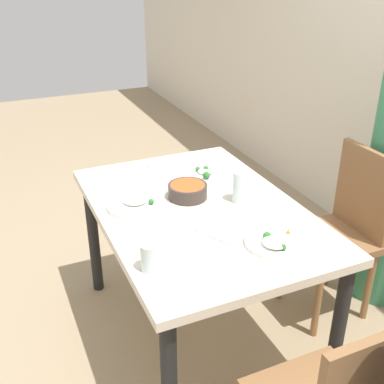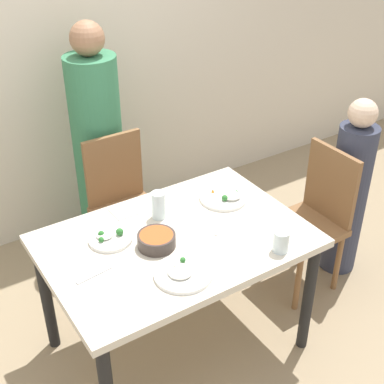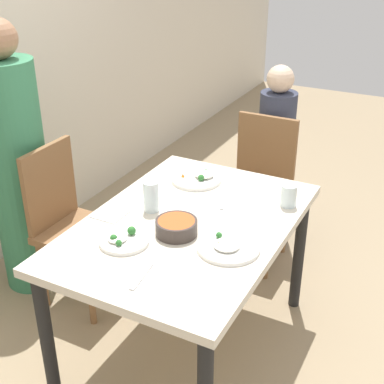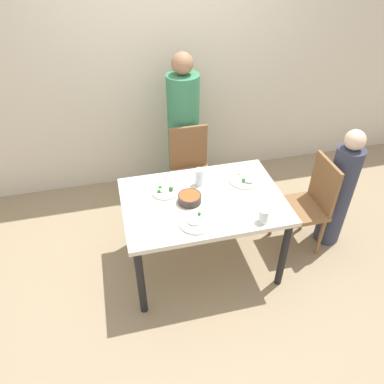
# 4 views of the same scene
# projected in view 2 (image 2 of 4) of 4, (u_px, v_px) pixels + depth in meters

# --- Properties ---
(ground_plane) EXTENTS (10.00, 10.00, 0.00)m
(ground_plane) POSITION_uv_depth(u_px,v_px,m) (178.00, 344.00, 3.02)
(ground_plane) COLOR #998466
(wall_back) EXTENTS (10.00, 0.06, 2.70)m
(wall_back) POSITION_uv_depth(u_px,v_px,m) (51.00, 42.00, 3.37)
(wall_back) COLOR beige
(wall_back) RESTS_ON ground_plane
(dining_table) EXTENTS (1.29, 0.88, 0.75)m
(dining_table) POSITION_uv_depth(u_px,v_px,m) (176.00, 252.00, 2.67)
(dining_table) COLOR beige
(dining_table) RESTS_ON ground_plane
(chair_adult_spot) EXTENTS (0.40, 0.40, 0.91)m
(chair_adult_spot) POSITION_uv_depth(u_px,v_px,m) (124.00, 203.00, 3.36)
(chair_adult_spot) COLOR brown
(chair_adult_spot) RESTS_ON ground_plane
(chair_child_spot) EXTENTS (0.40, 0.40, 0.91)m
(chair_child_spot) POSITION_uv_depth(u_px,v_px,m) (313.00, 216.00, 3.23)
(chair_child_spot) COLOR brown
(chair_child_spot) RESTS_ON ground_plane
(person_adult) EXTENTS (0.32, 0.32, 1.55)m
(person_adult) POSITION_uv_depth(u_px,v_px,m) (99.00, 151.00, 3.48)
(person_adult) COLOR #387F56
(person_adult) RESTS_ON ground_plane
(person_child) EXTENTS (0.23, 0.23, 1.19)m
(person_child) POSITION_uv_depth(u_px,v_px,m) (348.00, 194.00, 3.33)
(person_child) COLOR #33384C
(person_child) RESTS_ON ground_plane
(bowl_curry) EXTENTS (0.18, 0.18, 0.07)m
(bowl_curry) POSITION_uv_depth(u_px,v_px,m) (157.00, 240.00, 2.55)
(bowl_curry) COLOR #3D332D
(bowl_curry) RESTS_ON dining_table
(plate_rice_adult) EXTENTS (0.21, 0.21, 0.06)m
(plate_rice_adult) POSITION_uv_depth(u_px,v_px,m) (110.00, 238.00, 2.60)
(plate_rice_adult) COLOR white
(plate_rice_adult) RESTS_ON dining_table
(plate_rice_child) EXTENTS (0.26, 0.26, 0.05)m
(plate_rice_child) POSITION_uv_depth(u_px,v_px,m) (225.00, 197.00, 2.92)
(plate_rice_child) COLOR white
(plate_rice_child) RESTS_ON dining_table
(plate_noodles) EXTENTS (0.27, 0.27, 0.04)m
(plate_noodles) POSITION_uv_depth(u_px,v_px,m) (183.00, 273.00, 2.38)
(plate_noodles) COLOR white
(plate_noodles) RESTS_ON dining_table
(glass_water_tall) EXTENTS (0.08, 0.08, 0.11)m
(glass_water_tall) POSITION_uv_depth(u_px,v_px,m) (281.00, 241.00, 2.51)
(glass_water_tall) COLOR silver
(glass_water_tall) RESTS_ON dining_table
(glass_water_short) EXTENTS (0.07, 0.07, 0.15)m
(glass_water_short) POSITION_uv_depth(u_px,v_px,m) (158.00, 205.00, 2.74)
(glass_water_short) COLOR silver
(glass_water_short) RESTS_ON dining_table
(napkin_folded) EXTENTS (0.14, 0.14, 0.01)m
(napkin_folded) POSITION_uv_depth(u_px,v_px,m) (125.00, 210.00, 2.83)
(napkin_folded) COLOR white
(napkin_folded) RESTS_ON dining_table
(fork_steel) EXTENTS (0.17, 0.10, 0.01)m
(fork_steel) POSITION_uv_depth(u_px,v_px,m) (224.00, 226.00, 2.71)
(fork_steel) COLOR silver
(fork_steel) RESTS_ON dining_table
(spoon_steel) EXTENTS (0.18, 0.04, 0.01)m
(spoon_steel) POSITION_uv_depth(u_px,v_px,m) (94.00, 275.00, 2.39)
(spoon_steel) COLOR silver
(spoon_steel) RESTS_ON dining_table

